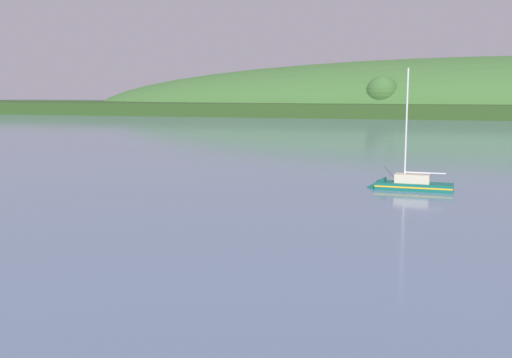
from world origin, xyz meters
name	(u,v)px	position (x,y,z in m)	size (l,w,h in m)	color
far_shoreline_hill	(498,114)	(38.05, 242.87, 0.24)	(456.86, 111.15, 43.37)	#27431B
sailboat_near_mooring	(404,187)	(13.52, 48.09, 0.21)	(7.22, 2.41, 11.12)	#0F564C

